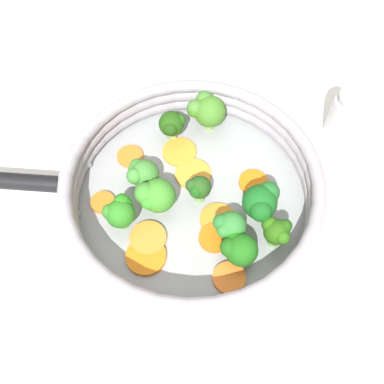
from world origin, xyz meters
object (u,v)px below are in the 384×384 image
carrot_slice_3 (214,238)px  broccoli_floret_3 (142,173)px  carrot_slice_4 (148,238)px  carrot_slice_7 (218,219)px  skillet (192,201)px  carrot_slice_1 (179,152)px  carrot_slice_9 (103,202)px  carrot_slice_8 (146,256)px  broccoli_floret_1 (207,110)px  broccoli_floret_7 (198,187)px  broccoli_floret_4 (154,196)px  carrot_slice_2 (196,174)px  carrot_slice_5 (229,278)px  broccoli_floret_5 (262,201)px  broccoli_floret_6 (172,125)px  broccoli_floret_9 (277,232)px  broccoli_floret_2 (120,212)px  broccoli_floret_8 (239,248)px  carrot_slice_0 (253,182)px  broccoli_floret_0 (229,226)px  salt_shaker (347,112)px  carrot_slice_6 (130,156)px

carrot_slice_3 → broccoli_floret_3: (0.09, -0.08, 0.02)m
carrot_slice_4 → carrot_slice_7: 0.09m
carrot_slice_4 → skillet: bearing=-130.7°
skillet → carrot_slice_1: carrot_slice_1 is taller
carrot_slice_9 → carrot_slice_8: bearing=130.7°
broccoli_floret_1 → carrot_slice_8: bearing=71.4°
broccoli_floret_7 → broccoli_floret_4: bearing=17.6°
carrot_slice_2 → carrot_slice_5: 0.15m
carrot_slice_5 → broccoli_floret_5: 0.10m
broccoli_floret_6 → carrot_slice_8: bearing=83.2°
skillet → broccoli_floret_9: 0.12m
carrot_slice_9 → broccoli_floret_2: 0.05m
broccoli_floret_6 → broccoli_floret_8: 0.19m
carrot_slice_0 → broccoli_floret_7: bearing=18.7°
carrot_slice_9 → broccoli_floret_0: (-0.16, 0.04, 0.03)m
carrot_slice_0 → broccoli_floret_0: size_ratio=0.82×
broccoli_floret_3 → broccoli_floret_5: bearing=164.2°
salt_shaker → carrot_slice_3: bearing=45.5°
carrot_slice_0 → carrot_slice_9: 0.19m
carrot_slice_2 → skillet: bearing=83.3°
broccoli_floret_4 → broccoli_floret_6: bearing=-97.5°
carrot_slice_0 → carrot_slice_1: 0.11m
carrot_slice_7 → broccoli_floret_9: 0.08m
carrot_slice_2 → broccoli_floret_7: broccoli_floret_7 is taller
broccoli_floret_4 → carrot_slice_4: bearing=81.8°
carrot_slice_8 → broccoli_floret_2: 0.06m
broccoli_floret_5 → broccoli_floret_9: 0.04m
carrot_slice_7 → broccoli_floret_2: broccoli_floret_2 is taller
carrot_slice_7 → broccoli_floret_4: size_ratio=0.89×
broccoli_floret_6 → broccoli_floret_9: (-0.13, 0.15, 0.00)m
broccoli_floret_2 → broccoli_floret_3: bearing=-109.7°
broccoli_floret_2 → broccoli_floret_8: same height
carrot_slice_1 → carrot_slice_7: (-0.05, 0.10, -0.00)m
carrot_slice_6 → broccoli_floret_0: size_ratio=0.76×
broccoli_floret_0 → salt_shaker: (-0.16, -0.17, 0.00)m
carrot_slice_8 → broccoli_floret_7: (-0.06, -0.08, 0.02)m
broccoli_floret_4 → carrot_slice_1: bearing=-106.4°
carrot_slice_5 → salt_shaker: 0.28m
carrot_slice_8 → broccoli_floret_5: 0.15m
broccoli_floret_0 → broccoli_floret_2: 0.13m
broccoli_floret_7 → broccoli_floret_0: bearing=126.0°
carrot_slice_4 → broccoli_floret_1: broccoli_floret_1 is taller
broccoli_floret_4 → broccoli_floret_5: broccoli_floret_5 is taller
carrot_slice_3 → broccoli_floret_6: 0.16m
broccoli_floret_0 → salt_shaker: size_ratio=0.47×
skillet → carrot_slice_6: size_ratio=8.70×
carrot_slice_8 → broccoli_floret_5: size_ratio=0.88×
broccoli_floret_2 → broccoli_floret_3: broccoli_floret_2 is taller
carrot_slice_9 → broccoli_floret_1: 0.18m
broccoli_floret_8 → broccoli_floret_6: bearing=-63.6°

